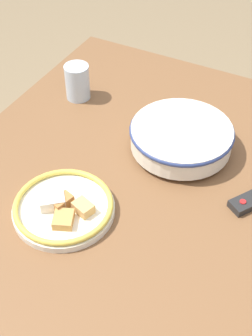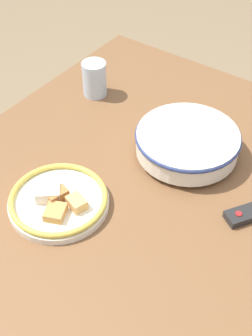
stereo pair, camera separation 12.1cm
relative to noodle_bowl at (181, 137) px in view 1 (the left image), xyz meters
name	(u,v)px [view 1 (the left image)]	position (x,y,z in m)	size (l,w,h in m)	color
ground_plane	(137,326)	(0.17, -0.04, -0.82)	(8.00, 8.00, 0.00)	#7F6B4C
dining_table	(141,205)	(0.17, -0.04, -0.13)	(1.22, 1.04, 0.77)	brown
noodle_bowl	(181,137)	(0.00, 0.00, 0.00)	(0.29, 0.29, 0.08)	silver
food_plate	(64,207)	(0.35, -0.16, -0.03)	(0.25, 0.25, 0.05)	silver
drinking_glass	(77,82)	(-0.08, -0.39, 0.01)	(0.08, 0.08, 0.11)	silver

